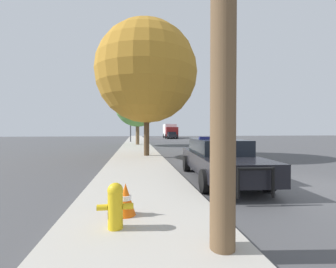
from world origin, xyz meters
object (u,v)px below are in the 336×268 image
(fire_hydrant, at_px, (115,204))
(box_truck, at_px, (170,130))
(car_background_distant, at_px, (171,135))
(traffic_cone, at_px, (126,199))
(tree_sidewalk_near, at_px, (146,73))
(police_car, at_px, (219,158))
(traffic_light, at_px, (142,112))
(tree_sidewalk_mid, at_px, (137,104))

(fire_hydrant, distance_m, box_truck, 43.74)
(car_background_distant, xyz_separation_m, traffic_cone, (-7.04, -38.76, -0.28))
(tree_sidewalk_near, bearing_deg, police_car, -71.11)
(car_background_distant, bearing_deg, traffic_light, -116.45)
(police_car, height_order, car_background_distant, police_car)
(fire_hydrant, height_order, traffic_cone, fire_hydrant)
(car_background_distant, relative_size, traffic_cone, 7.35)
(tree_sidewalk_mid, relative_size, traffic_cone, 11.45)
(police_car, distance_m, traffic_cone, 4.53)
(tree_sidewalk_mid, xyz_separation_m, tree_sidewalk_near, (0.46, -10.64, 0.77))
(police_car, relative_size, box_truck, 0.74)
(traffic_cone, bearing_deg, tree_sidewalk_near, 84.87)
(traffic_light, distance_m, car_background_distant, 14.05)
(fire_hydrant, relative_size, car_background_distant, 0.17)
(traffic_light, bearing_deg, police_car, -85.12)
(police_car, height_order, traffic_cone, police_car)
(box_truck, relative_size, traffic_cone, 12.38)
(car_background_distant, bearing_deg, tree_sidewalk_near, -102.65)
(box_truck, distance_m, tree_sidewalk_mid, 23.36)
(fire_hydrant, height_order, tree_sidewalk_near, tree_sidewalk_near)
(car_background_distant, xyz_separation_m, tree_sidewalk_near, (-6.16, -28.98, 4.59))
(traffic_cone, bearing_deg, fire_hydrant, -104.07)
(traffic_cone, bearing_deg, traffic_light, 87.59)
(police_car, relative_size, traffic_cone, 9.13)
(police_car, height_order, tree_sidewalk_mid, tree_sidewalk_mid)
(fire_hydrant, distance_m, traffic_cone, 0.58)
(fire_hydrant, xyz_separation_m, traffic_light, (1.26, 27.06, 3.67))
(traffic_light, height_order, box_truck, traffic_light)
(fire_hydrant, height_order, car_background_distant, car_background_distant)
(traffic_cone, bearing_deg, tree_sidewalk_mid, 88.84)
(police_car, bearing_deg, traffic_light, -81.12)
(police_car, height_order, fire_hydrant, police_car)
(police_car, bearing_deg, traffic_cone, 50.66)
(fire_hydrant, xyz_separation_m, traffic_cone, (0.14, 0.56, -0.09))
(tree_sidewalk_mid, bearing_deg, police_car, -81.09)
(police_car, distance_m, fire_hydrant, 5.03)
(traffic_light, xyz_separation_m, box_truck, (6.31, 16.00, -2.61))
(tree_sidewalk_mid, bearing_deg, fire_hydrant, -91.51)
(car_background_distant, height_order, box_truck, box_truck)
(fire_hydrant, bearing_deg, box_truck, 80.04)
(car_background_distant, distance_m, box_truck, 3.87)
(fire_hydrant, height_order, tree_sidewalk_mid, tree_sidewalk_mid)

